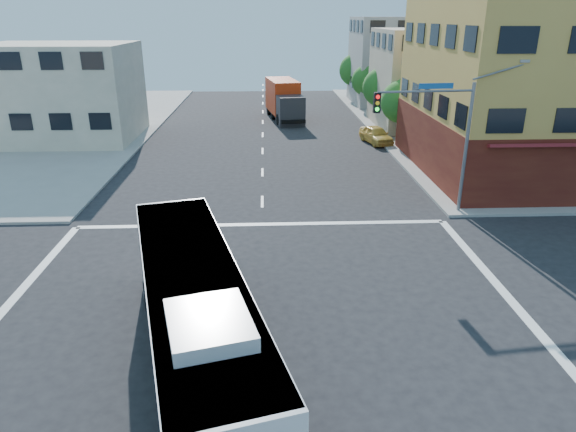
{
  "coord_description": "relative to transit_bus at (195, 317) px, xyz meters",
  "views": [
    {
      "loc": [
        0.25,
        -15.19,
        10.13
      ],
      "look_at": [
        1.15,
        4.99,
        2.21
      ],
      "focal_mm": 32.0,
      "sensor_mm": 36.0,
      "label": 1
    }
  ],
  "objects": [
    {
      "name": "street_tree_b",
      "position": [
        13.81,
        38.0,
        1.94
      ],
      "size": [
        3.8,
        3.8,
        5.79
      ],
      "color": "#3C2315",
      "rests_on": "ground"
    },
    {
      "name": "building_east_near",
      "position": [
        18.89,
        36.05,
        2.69
      ],
      "size": [
        12.06,
        10.06,
        9.0
      ],
      "color": "#BFAD92",
      "rests_on": "ground"
    },
    {
      "name": "box_truck",
      "position": [
        4.17,
        40.42,
        0.1
      ],
      "size": [
        3.85,
        9.04,
        3.94
      ],
      "rotation": [
        0.0,
        0.0,
        0.16
      ],
      "color": "#28282D",
      "rests_on": "ground"
    },
    {
      "name": "parked_car",
      "position": [
        11.53,
        29.41,
        -1.09
      ],
      "size": [
        2.58,
        4.48,
        1.43
      ],
      "primitive_type": "imported",
      "rotation": [
        0.0,
        0.0,
        0.22
      ],
      "color": "gold",
      "rests_on": "ground"
    },
    {
      "name": "building_east_far",
      "position": [
        18.89,
        50.05,
        3.19
      ],
      "size": [
        12.06,
        10.06,
        10.0
      ],
      "color": "gray",
      "rests_on": "ground"
    },
    {
      "name": "street_tree_d",
      "position": [
        13.81,
        54.0,
        2.07
      ],
      "size": [
        4.0,
        4.0,
        6.03
      ],
      "color": "#3C2315",
      "rests_on": "ground"
    },
    {
      "name": "street_tree_a",
      "position": [
        13.81,
        30.0,
        1.78
      ],
      "size": [
        3.6,
        3.6,
        5.53
      ],
      "color": "#3C2315",
      "rests_on": "ground"
    },
    {
      "name": "signal_mast_ne",
      "position": [
        10.99,
        12.69,
        3.17
      ],
      "size": [
        7.91,
        1.13,
        8.07
      ],
      "color": "slate",
      "rests_on": "ground"
    },
    {
      "name": "building_west",
      "position": [
        -15.11,
        32.05,
        2.19
      ],
      "size": [
        12.06,
        10.06,
        8.0
      ],
      "color": "beige",
      "rests_on": "ground"
    },
    {
      "name": "corner_building_ne",
      "position": [
        21.9,
        20.55,
        4.08
      ],
      "size": [
        18.1,
        15.44,
        14.0
      ],
      "color": "gold",
      "rests_on": "ground"
    },
    {
      "name": "transit_bus",
      "position": [
        0.0,
        0.0,
        0.0
      ],
      "size": [
        5.79,
        12.77,
        3.7
      ],
      "rotation": [
        0.0,
        0.0,
        0.26
      ],
      "color": "black",
      "rests_on": "ground"
    },
    {
      "name": "street_tree_c",
      "position": [
        13.81,
        46.0,
        1.65
      ],
      "size": [
        3.4,
        3.4,
        5.29
      ],
      "color": "#3C2315",
      "rests_on": "ground"
    },
    {
      "name": "ground",
      "position": [
        1.91,
        2.07,
        -1.81
      ],
      "size": [
        120.0,
        120.0,
        0.0
      ],
      "primitive_type": "plane",
      "color": "black",
      "rests_on": "ground"
    }
  ]
}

